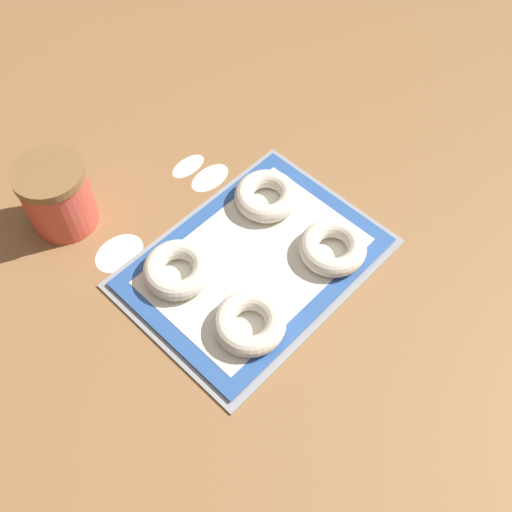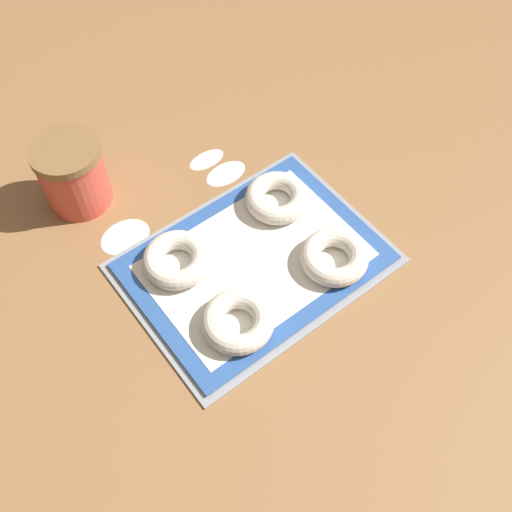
{
  "view_description": "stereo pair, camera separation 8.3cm",
  "coord_description": "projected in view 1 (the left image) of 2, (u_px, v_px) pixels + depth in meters",
  "views": [
    {
      "loc": [
        -0.42,
        -0.39,
        0.87
      ],
      "look_at": [
        -0.01,
        -0.0,
        0.03
      ],
      "focal_mm": 42.0,
      "sensor_mm": 36.0,
      "label": 1
    },
    {
      "loc": [
        -0.35,
        -0.44,
        0.87
      ],
      "look_at": [
        -0.01,
        -0.0,
        0.03
      ],
      "focal_mm": 42.0,
      "sensor_mm": 36.0,
      "label": 2
    }
  ],
  "objects": [
    {
      "name": "ground_plane",
      "position": [
        260.0,
        259.0,
        1.04
      ],
      "size": [
        2.8,
        2.8,
        0.0
      ],
      "primitive_type": "plane",
      "color": "olive"
    },
    {
      "name": "baking_tray",
      "position": [
        256.0,
        264.0,
        1.03
      ],
      "size": [
        0.43,
        0.32,
        0.01
      ],
      "color": "#93969B",
      "rests_on": "ground_plane"
    },
    {
      "name": "baking_mat",
      "position": [
        256.0,
        262.0,
        1.02
      ],
      "size": [
        0.41,
        0.3,
        0.0
      ],
      "color": "#2D569E",
      "rests_on": "baking_tray"
    },
    {
      "name": "bagel_front_left",
      "position": [
        250.0,
        323.0,
        0.94
      ],
      "size": [
        0.12,
        0.12,
        0.03
      ],
      "color": "silver",
      "rests_on": "baking_mat"
    },
    {
      "name": "bagel_front_right",
      "position": [
        333.0,
        247.0,
        1.02
      ],
      "size": [
        0.12,
        0.12,
        0.03
      ],
      "color": "silver",
      "rests_on": "baking_mat"
    },
    {
      "name": "bagel_back_left",
      "position": [
        178.0,
        270.0,
        0.99
      ],
      "size": [
        0.12,
        0.12,
        0.03
      ],
      "color": "silver",
      "rests_on": "baking_mat"
    },
    {
      "name": "bagel_back_right",
      "position": [
        266.0,
        196.0,
        1.08
      ],
      "size": [
        0.12,
        0.12,
        0.03
      ],
      "color": "silver",
      "rests_on": "baking_mat"
    },
    {
      "name": "flour_canister",
      "position": [
        57.0,
        196.0,
        1.03
      ],
      "size": [
        0.12,
        0.12,
        0.13
      ],
      "color": "#DB4C3D",
      "rests_on": "ground_plane"
    },
    {
      "name": "flour_patch_near",
      "position": [
        188.0,
        166.0,
        1.16
      ],
      "size": [
        0.07,
        0.04,
        0.0
      ],
      "color": "white",
      "rests_on": "ground_plane"
    },
    {
      "name": "flour_patch_far",
      "position": [
        119.0,
        253.0,
        1.04
      ],
      "size": [
        0.09,
        0.07,
        0.0
      ],
      "color": "white",
      "rests_on": "ground_plane"
    },
    {
      "name": "flour_patch_side",
      "position": [
        210.0,
        177.0,
        1.14
      ],
      "size": [
        0.08,
        0.05,
        0.0
      ],
      "color": "white",
      "rests_on": "ground_plane"
    }
  ]
}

